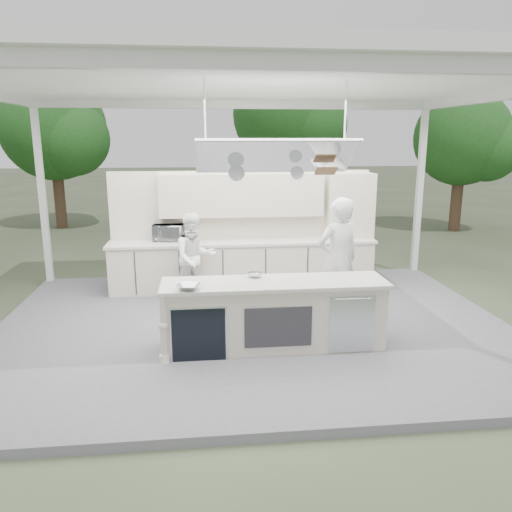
{
  "coord_description": "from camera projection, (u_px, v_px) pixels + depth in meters",
  "views": [
    {
      "loc": [
        -0.78,
        -7.39,
        2.99
      ],
      "look_at": [
        0.09,
        0.4,
        1.12
      ],
      "focal_mm": 35.0,
      "sensor_mm": 36.0,
      "label": 1
    }
  ],
  "objects": [
    {
      "name": "ground",
      "position": [
        253.0,
        331.0,
        7.92
      ],
      "size": [
        90.0,
        90.0,
        0.0
      ],
      "primitive_type": "plane",
      "color": "#4A573B",
      "rests_on": "ground"
    },
    {
      "name": "stage_deck",
      "position": [
        253.0,
        327.0,
        7.9
      ],
      "size": [
        8.0,
        6.0,
        0.12
      ],
      "primitive_type": "cube",
      "color": "slate",
      "rests_on": "ground"
    },
    {
      "name": "tent",
      "position": [
        253.0,
        85.0,
        7.04
      ],
      "size": [
        8.2,
        6.2,
        3.86
      ],
      "color": "white",
      "rests_on": "ground"
    },
    {
      "name": "demo_island",
      "position": [
        273.0,
        314.0,
        6.92
      ],
      "size": [
        3.1,
        0.79,
        0.95
      ],
      "color": "beige",
      "rests_on": "stage_deck"
    },
    {
      "name": "back_counter",
      "position": [
        243.0,
        265.0,
        9.61
      ],
      "size": [
        5.08,
        0.72,
        0.95
      ],
      "color": "beige",
      "rests_on": "stage_deck"
    },
    {
      "name": "back_wall_unit",
      "position": [
        265.0,
        212.0,
        9.64
      ],
      "size": [
        5.05,
        0.48,
        2.25
      ],
      "color": "beige",
      "rests_on": "stage_deck"
    },
    {
      "name": "tree_cluster",
      "position": [
        218.0,
        128.0,
        16.59
      ],
      "size": [
        19.55,
        9.4,
        5.85
      ],
      "color": "brown",
      "rests_on": "ground"
    },
    {
      "name": "head_chef",
      "position": [
        338.0,
        260.0,
        7.85
      ],
      "size": [
        0.83,
        0.66,
        1.98
      ],
      "primitive_type": "imported",
      "rotation": [
        0.0,
        0.0,
        3.43
      ],
      "color": "silver",
      "rests_on": "stage_deck"
    },
    {
      "name": "sous_chef",
      "position": [
        195.0,
        258.0,
        8.78
      ],
      "size": [
        0.93,
        0.82,
        1.6
      ],
      "primitive_type": "imported",
      "rotation": [
        0.0,
        0.0,
        0.33
      ],
      "color": "white",
      "rests_on": "stage_deck"
    },
    {
      "name": "toaster_oven",
      "position": [
        169.0,
        232.0,
        9.49
      ],
      "size": [
        0.62,
        0.46,
        0.32
      ],
      "primitive_type": "imported",
      "rotation": [
        0.0,
        0.0,
        -0.14
      ],
      "color": "#B9BCC0",
      "rests_on": "back_counter"
    },
    {
      "name": "bowl_large",
      "position": [
        188.0,
        287.0,
        6.44
      ],
      "size": [
        0.35,
        0.35,
        0.07
      ],
      "primitive_type": "imported",
      "rotation": [
        0.0,
        0.0,
        -0.21
      ],
      "color": "#ACAFB3",
      "rests_on": "demo_island"
    },
    {
      "name": "bowl_small",
      "position": [
        255.0,
        275.0,
        7.03
      ],
      "size": [
        0.26,
        0.26,
        0.06
      ],
      "primitive_type": "imported",
      "rotation": [
        0.0,
        0.0,
        0.3
      ],
      "color": "silver",
      "rests_on": "demo_island"
    }
  ]
}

